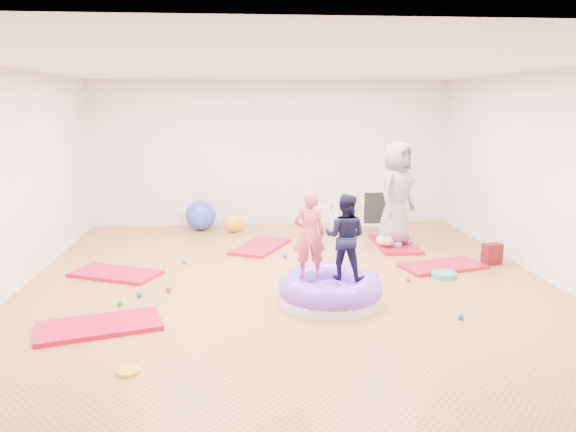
{
  "coord_description": "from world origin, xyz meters",
  "views": [
    {
      "loc": [
        -0.61,
        -6.94,
        2.37
      ],
      "look_at": [
        0.0,
        0.3,
        0.9
      ],
      "focal_mm": 35.0,
      "sensor_mm": 36.0,
      "label": 1
    }
  ],
  "objects": [
    {
      "name": "room",
      "position": [
        0.0,
        0.0,
        1.4
      ],
      "size": [
        7.01,
        8.01,
        2.81
      ],
      "color": "#AB7441",
      "rests_on": "ground"
    },
    {
      "name": "gym_mat_front_left",
      "position": [
        -2.15,
        -1.15,
        0.03
      ],
      "size": [
        1.41,
        0.98,
        0.05
      ],
      "primitive_type": "cube",
      "rotation": [
        0.0,
        0.0,
        0.29
      ],
      "color": "#A3001C",
      "rests_on": "ground"
    },
    {
      "name": "gym_mat_mid_left",
      "position": [
        -2.38,
        0.76,
        0.03
      ],
      "size": [
        1.34,
        1.04,
        0.05
      ],
      "primitive_type": "cube",
      "rotation": [
        0.0,
        0.0,
        -0.42
      ],
      "color": "#A3001C",
      "rests_on": "ground"
    },
    {
      "name": "gym_mat_center_back",
      "position": [
        -0.31,
        2.09,
        0.03
      ],
      "size": [
        1.09,
        1.36,
        0.05
      ],
      "primitive_type": "cube",
      "rotation": [
        0.0,
        0.0,
        1.1
      ],
      "color": "#A3001C",
      "rests_on": "ground"
    },
    {
      "name": "gym_mat_right",
      "position": [
        2.31,
        0.73,
        0.03
      ],
      "size": [
        1.32,
        0.9,
        0.05
      ],
      "primitive_type": "cube",
      "rotation": [
        0.0,
        0.0,
        0.27
      ],
      "color": "#A3001C",
      "rests_on": "ground"
    },
    {
      "name": "gym_mat_rear_right",
      "position": [
        1.96,
        2.06,
        0.03
      ],
      "size": [
        0.67,
        1.3,
        0.05
      ],
      "primitive_type": "cube",
      "rotation": [
        0.0,
        0.0,
        1.55
      ],
      "color": "#A3001C",
      "rests_on": "ground"
    },
    {
      "name": "inflatable_cushion",
      "position": [
        0.43,
        -0.59,
        0.15
      ],
      "size": [
        1.25,
        1.25,
        0.39
      ],
      "rotation": [
        0.0,
        0.0,
        -0.35
      ],
      "color": "silver",
      "rests_on": "ground"
    },
    {
      "name": "child_pink",
      "position": [
        0.19,
        -0.51,
        0.89
      ],
      "size": [
        0.38,
        0.25,
        1.05
      ],
      "primitive_type": "imported",
      "rotation": [
        0.0,
        0.0,
        3.14
      ],
      "color": "#D53E53",
      "rests_on": "inflatable_cushion"
    },
    {
      "name": "child_navy",
      "position": [
        0.6,
        -0.61,
        0.87
      ],
      "size": [
        0.61,
        0.55,
        1.02
      ],
      "primitive_type": "imported",
      "rotation": [
        0.0,
        0.0,
        2.76
      ],
      "color": "black",
      "rests_on": "inflatable_cushion"
    },
    {
      "name": "adult_caregiver",
      "position": [
        1.93,
        1.99,
        0.91
      ],
      "size": [
        0.97,
        0.97,
        1.7
      ],
      "primitive_type": "imported",
      "rotation": [
        0.0,
        0.0,
        0.78
      ],
      "color": "slate",
      "rests_on": "gym_mat_rear_right"
    },
    {
      "name": "infant",
      "position": [
        1.75,
        1.83,
        0.15
      ],
      "size": [
        0.34,
        0.34,
        0.2
      ],
      "color": "#ACBEDA",
      "rests_on": "gym_mat_rear_right"
    },
    {
      "name": "ball_pit_balls",
      "position": [
        -0.23,
        0.44,
        0.04
      ],
      "size": [
        3.94,
        3.09,
        0.07
      ],
      "color": "#209019",
      "rests_on": "ground"
    },
    {
      "name": "exercise_ball_blue",
      "position": [
        -1.38,
        3.55,
        0.29
      ],
      "size": [
        0.57,
        0.57,
        0.57
      ],
      "primitive_type": "sphere",
      "color": "#2844B2",
      "rests_on": "ground"
    },
    {
      "name": "exercise_ball_orange",
      "position": [
        -0.76,
        3.32,
        0.19
      ],
      "size": [
        0.38,
        0.38,
        0.38
      ],
      "primitive_type": "sphere",
      "color": "orange",
      "rests_on": "ground"
    },
    {
      "name": "infant_play_gym",
      "position": [
        0.8,
        3.15,
        0.32
      ],
      "size": [
        0.63,
        0.59,
        0.48
      ],
      "rotation": [
        0.0,
        0.0,
        -0.13
      ],
      "color": "white",
      "rests_on": "ground"
    },
    {
      "name": "cube_shelf",
      "position": [
        2.07,
        3.79,
        0.36
      ],
      "size": [
        0.71,
        0.35,
        0.71
      ],
      "color": "white",
      "rests_on": "ground"
    },
    {
      "name": "balance_disc",
      "position": [
        2.16,
        0.28,
        0.04
      ],
      "size": [
        0.34,
        0.34,
        0.08
      ],
      "primitive_type": "cylinder",
      "color": "teal",
      "rests_on": "ground"
    },
    {
      "name": "backpack",
      "position": [
        3.1,
        0.85,
        0.16
      ],
      "size": [
        0.31,
        0.23,
        0.32
      ],
      "primitive_type": "cube",
      "rotation": [
        0.0,
        0.0,
        0.26
      ],
      "color": "maroon",
      "rests_on": "ground"
    },
    {
      "name": "yellow_toy",
      "position": [
        -1.65,
        -2.2,
        0.02
      ],
      "size": [
        0.21,
        0.21,
        0.03
      ],
      "primitive_type": "cylinder",
      "color": "gold",
      "rests_on": "ground"
    }
  ]
}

